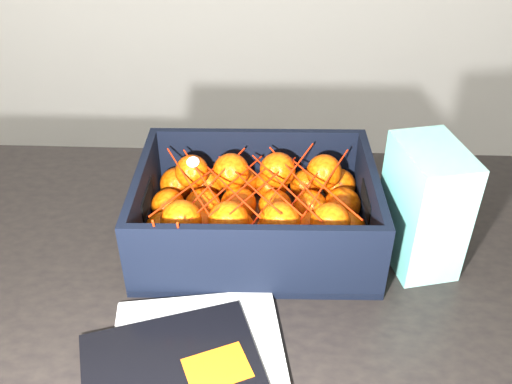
{
  "coord_description": "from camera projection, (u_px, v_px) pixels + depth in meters",
  "views": [
    {
      "loc": [
        -0.23,
        -0.23,
        1.32
      ],
      "look_at": [
        -0.24,
        0.43,
        0.86
      ],
      "focal_mm": 39.17,
      "sensor_mm": 36.0,
      "label": 1
    }
  ],
  "objects": [
    {
      "name": "table",
      "position": [
        203.0,
        340.0,
        0.85
      ],
      "size": [
        1.22,
        0.83,
        0.75
      ],
      "color": "black",
      "rests_on": "ground"
    },
    {
      "name": "mesh_net",
      "position": [
        251.0,
        189.0,
        0.83
      ],
      "size": [
        0.3,
        0.24,
        0.09
      ],
      "color": "red",
      "rests_on": "clementine_heap"
    },
    {
      "name": "retail_carton",
      "position": [
        424.0,
        206.0,
        0.8
      ],
      "size": [
        0.11,
        0.14,
        0.19
      ],
      "primitive_type": "cube",
      "rotation": [
        0.0,
        0.0,
        0.21
      ],
      "color": "silver",
      "rests_on": "table"
    },
    {
      "name": "clementine_heap",
      "position": [
        257.0,
        213.0,
        0.86
      ],
      "size": [
        0.34,
        0.25,
        0.1
      ],
      "color": "#D84604",
      "rests_on": "produce_crate"
    },
    {
      "name": "produce_crate",
      "position": [
        256.0,
        218.0,
        0.87
      ],
      "size": [
        0.36,
        0.27,
        0.12
      ],
      "color": "brown",
      "rests_on": "table"
    }
  ]
}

